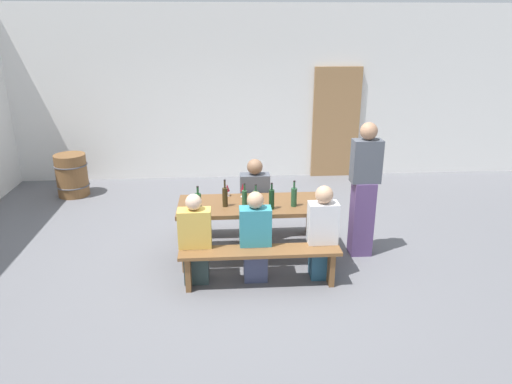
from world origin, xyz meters
name	(u,v)px	position (x,y,z in m)	size (l,w,h in m)	color
ground_plane	(256,257)	(0.00, 0.00, 0.00)	(24.00, 24.00, 0.00)	slate
back_wall	(243,94)	(0.00, 3.51, 1.60)	(14.00, 0.20, 3.20)	white
wooden_door	(336,123)	(1.77, 3.37, 1.05)	(0.90, 0.06, 2.10)	#9E7247
tasting_table	(256,210)	(0.00, 0.00, 0.67)	(1.93, 0.75, 0.75)	brown
bench_near	(260,258)	(0.00, -0.67, 0.35)	(1.83, 0.30, 0.45)	brown
bench_far	(253,213)	(0.00, 0.67, 0.35)	(1.83, 0.30, 0.45)	brown
wine_bottle_0	(256,199)	(-0.01, -0.16, 0.87)	(0.07, 0.07, 0.31)	#234C2D
wine_bottle_1	(272,199)	(0.17, -0.20, 0.88)	(0.07, 0.07, 0.33)	#143319
wine_bottle_2	(225,197)	(-0.38, -0.07, 0.88)	(0.07, 0.07, 0.34)	#332814
wine_bottle_3	(294,197)	(0.45, -0.12, 0.87)	(0.07, 0.07, 0.33)	#234C2D
wine_bottle_4	(198,202)	(-0.70, -0.22, 0.87)	(0.07, 0.07, 0.32)	#194723
wine_bottle_5	(245,198)	(-0.14, -0.08, 0.86)	(0.06, 0.06, 0.29)	#234C2D
wine_glass_0	(243,188)	(-0.15, 0.25, 0.87)	(0.06, 0.06, 0.18)	silver
wine_glass_1	(227,188)	(-0.35, 0.29, 0.86)	(0.07, 0.07, 0.16)	silver
seated_guest_near_0	(195,241)	(-0.73, -0.52, 0.51)	(0.37, 0.24, 1.08)	#2E3F3E
seated_guest_near_1	(255,239)	(-0.04, -0.52, 0.52)	(0.36, 0.24, 1.09)	#414768
seated_guest_near_2	(322,234)	(0.73, -0.52, 0.55)	(0.34, 0.24, 1.14)	#275470
seated_guest_far_0	(255,203)	(0.02, 0.52, 0.56)	(0.39, 0.24, 1.17)	brown
standing_host	(364,192)	(1.37, 0.04, 0.86)	(0.36, 0.24, 1.74)	#593F70
wine_barrel	(72,175)	(-3.03, 2.56, 0.37)	(0.56, 0.56, 0.74)	brown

